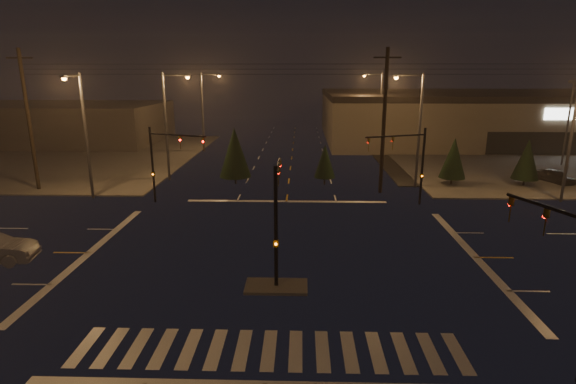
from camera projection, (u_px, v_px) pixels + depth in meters
name	position (u px, v px, depth m)	size (l,w,h in m)	color
ground	(280.00, 255.00, 25.49)	(140.00, 140.00, 0.00)	black
sidewalk_ne	(542.00, 159.00, 53.59)	(36.00, 36.00, 0.12)	#484640
sidewalk_nw	(49.00, 156.00, 55.30)	(36.00, 36.00, 0.12)	#484640
median_island	(276.00, 286.00, 21.61)	(3.00, 1.60, 0.15)	#484640
crosswalk	(269.00, 350.00, 16.80)	(15.00, 2.60, 0.01)	beige
stop_bar_far	(286.00, 201.00, 36.11)	(16.00, 0.50, 0.01)	beige
retail_building	(525.00, 115.00, 67.91)	(60.20, 28.30, 7.20)	#746953
commercial_block	(57.00, 123.00, 66.32)	(30.00, 18.00, 5.60)	#3E3A37
signal_mast_median	(277.00, 208.00, 21.56)	(0.25, 4.59, 6.00)	black
signal_mast_ne	(411.00, 158.00, 34.03)	(4.84, 1.86, 6.00)	black
signal_mast_nw	(163.00, 156.00, 34.57)	(4.84, 1.86, 6.00)	black
signal_mast_se	(575.00, 271.00, 14.83)	(1.55, 3.87, 6.00)	black
streetlight_1	(169.00, 120.00, 41.69)	(2.77, 0.32, 10.00)	#38383A
streetlight_2	(205.00, 107.00, 57.14)	(2.77, 0.32, 10.00)	#38383A
streetlight_3	(416.00, 123.00, 39.12)	(2.77, 0.32, 10.00)	#38383A
streetlight_4	(378.00, 106.00, 58.44)	(2.77, 0.32, 10.00)	#38383A
streetlight_5	(83.00, 128.00, 35.25)	(0.32, 2.77, 10.00)	#38383A
streetlight_6	(575.00, 130.00, 34.17)	(0.32, 2.77, 10.00)	#38383A
utility_pole_0	(29.00, 120.00, 38.05)	(2.20, 0.32, 12.00)	black
utility_pole_1	(384.00, 121.00, 37.20)	(2.20, 0.32, 12.00)	black
conifer_0	(454.00, 158.00, 40.68)	(2.35, 2.35, 4.37)	black
conifer_1	(527.00, 159.00, 40.24)	(2.32, 2.32, 4.33)	black
conifer_3	(235.00, 152.00, 41.04)	(2.91, 2.91, 5.25)	black
conifer_4	(325.00, 161.00, 40.96)	(1.95, 1.95, 3.74)	black
car_parked	(554.00, 176.00, 42.03)	(1.53, 3.80, 1.29)	black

